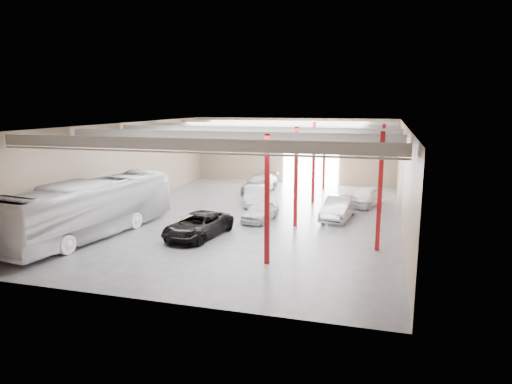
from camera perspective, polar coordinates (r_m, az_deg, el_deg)
The scene contains 8 objects.
depot_shell at distance 34.82m, azimuth -0.12°, elevation 5.13°, with size 22.12×32.12×7.06m.
coach_bus at distance 31.46m, azimuth -19.86°, elevation -1.92°, with size 3.12×13.35×3.72m, color white.
black_sedan at distance 29.85m, azimuth -7.26°, elevation -4.13°, with size 2.62×5.68×1.58m, color black.
car_row_a at distance 33.74m, azimuth 0.58°, elevation -2.40°, with size 1.70×4.22×1.44m, color silver.
car_row_b at distance 39.12m, azimuth -0.14°, elevation -0.38°, with size 1.73×4.95×1.63m, color silver.
car_row_c at distance 44.72m, azimuth 0.49°, elevation 1.09°, with size 2.36×5.80×1.68m, color slate.
car_right_near at distance 34.69m, azimuth 10.27°, elevation -1.98°, with size 1.80×5.17×1.70m, color #AAAAAF.
car_right_far at distance 39.70m, azimuth 13.57°, elevation -0.57°, with size 1.86×4.63×1.58m, color white.
Camera 1 is at (9.66, -32.82, 8.53)m, focal length 32.00 mm.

